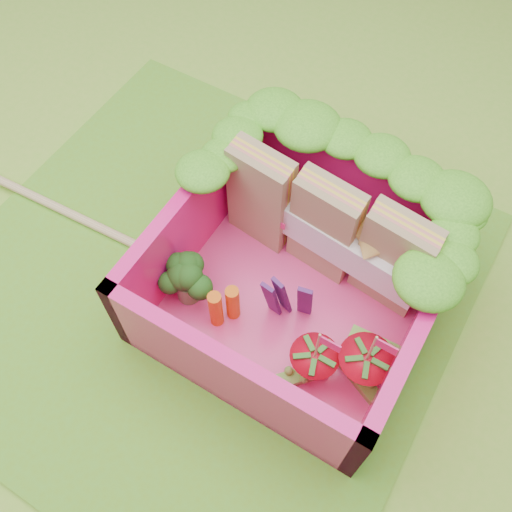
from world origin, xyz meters
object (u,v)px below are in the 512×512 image
at_px(bento_box, 298,275).
at_px(chopsticks, 41,199).
at_px(strawberry_left, 313,364).
at_px(sandwich_stack, 325,228).
at_px(strawberry_right, 363,368).
at_px(broccoli, 186,278).

distance_m(bento_box, chopsticks, 1.62).
height_order(strawberry_left, chopsticks, strawberry_left).
bearing_deg(chopsticks, sandwich_stack, 16.37).
xyz_separation_m(strawberry_right, chopsticks, (-2.06, 0.03, -0.16)).
xyz_separation_m(bento_box, sandwich_stack, (0.01, 0.27, 0.07)).
xyz_separation_m(strawberry_left, chopsticks, (-1.86, 0.13, -0.15)).
bearing_deg(strawberry_right, broccoli, -176.89).
distance_m(broccoli, strawberry_right, 0.95).
height_order(sandwich_stack, strawberry_right, sandwich_stack).
bearing_deg(strawberry_right, sandwich_stack, 133.41).
distance_m(strawberry_left, chopsticks, 1.87).
relative_size(broccoli, strawberry_right, 0.65).
bearing_deg(bento_box, strawberry_left, -50.60).
height_order(strawberry_left, strawberry_right, strawberry_right).
bearing_deg(broccoli, bento_box, 30.59).
xyz_separation_m(bento_box, chopsticks, (-1.59, -0.20, -0.25)).
height_order(broccoli, strawberry_right, strawberry_right).
bearing_deg(sandwich_stack, broccoli, -131.20).
distance_m(bento_box, broccoli, 0.55).
bearing_deg(strawberry_left, broccoli, 176.43).
relative_size(bento_box, strawberry_right, 2.62).
relative_size(broccoli, chopsticks, 0.14).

